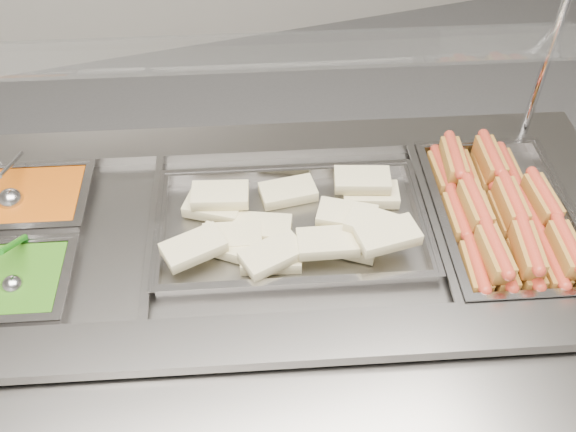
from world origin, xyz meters
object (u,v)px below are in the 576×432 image
object	(u,v)px
pan_wraps	(292,229)
serving_spoon	(13,278)
pan_hotdogs	(501,222)
steam_counter	(272,323)
ladle	(11,198)
sneeze_guard	(261,54)

from	to	relation	value
pan_wraps	serving_spoon	world-z (taller)	serving_spoon
pan_hotdogs	pan_wraps	bearing A→B (deg)	166.37
steam_counter	pan_wraps	size ratio (longest dim) A/B	2.68
pan_hotdogs	ladle	size ratio (longest dim) A/B	3.10
sneeze_guard	steam_counter	bearing A→B (deg)	-103.62
sneeze_guard	pan_wraps	bearing A→B (deg)	-88.28
sneeze_guard	pan_hotdogs	distance (m)	0.70
sneeze_guard	pan_wraps	world-z (taller)	sneeze_guard
pan_hotdogs	pan_wraps	world-z (taller)	same
steam_counter	pan_wraps	bearing A→B (deg)	-13.63
steam_counter	ladle	distance (m)	0.75
pan_hotdogs	serving_spoon	size ratio (longest dim) A/B	3.50
pan_wraps	serving_spoon	size ratio (longest dim) A/B	4.30
steam_counter	sneeze_guard	world-z (taller)	sneeze_guard
steam_counter	serving_spoon	distance (m)	0.71
ladle	serving_spoon	bearing A→B (deg)	-89.61
steam_counter	pan_hotdogs	size ratio (longest dim) A/B	3.29
sneeze_guard	ladle	xyz separation A→B (m)	(-0.62, 0.07, -0.32)
steam_counter	sneeze_guard	bearing A→B (deg)	76.38
pan_wraps	sneeze_guard	bearing A→B (deg)	91.72
sneeze_guard	pan_wraps	size ratio (longest dim) A/B	2.21
steam_counter	sneeze_guard	distance (m)	0.76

